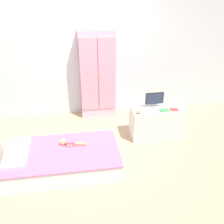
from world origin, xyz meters
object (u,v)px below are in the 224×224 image
at_px(wardrobe, 97,75).
at_px(bed, 63,159).
at_px(tv_monitor, 155,99).
at_px(rocking_horse_toy, 139,111).
at_px(doll, 68,143).
at_px(book_green, 164,110).
at_px(book_red, 174,110).
at_px(tv_stand, 157,122).

bearing_deg(wardrobe, bed, -113.96).
distance_m(tv_monitor, rocking_horse_toy, 0.40).
bearing_deg(bed, tv_monitor, 23.79).
distance_m(doll, book_green, 1.68).
bearing_deg(doll, book_green, 12.94).
distance_m(book_green, book_red, 0.17).
distance_m(bed, book_red, 1.99).
distance_m(tv_monitor, book_red, 0.37).
bearing_deg(book_green, bed, -162.70).
relative_size(tv_monitor, book_green, 1.96).
xyz_separation_m(wardrobe, book_red, (1.18, -1.04, -0.31)).
xyz_separation_m(bed, book_red, (1.88, 0.53, 0.40)).
relative_size(bed, wardrobe, 0.97).
xyz_separation_m(rocking_horse_toy, book_red, (0.63, 0.04, -0.04)).
distance_m(bed, wardrobe, 1.86).
bearing_deg(rocking_horse_toy, tv_monitor, 32.44).
relative_size(doll, tv_stand, 0.42).
bearing_deg(doll, bed, -118.23).
bearing_deg(rocking_horse_toy, bed, -158.66).
bearing_deg(wardrobe, doll, -113.46).
height_order(doll, rocking_horse_toy, rocking_horse_toy).
height_order(doll, wardrobe, wardrobe).
height_order(doll, tv_stand, tv_stand).
xyz_separation_m(doll, book_green, (1.62, 0.37, 0.23)).
xyz_separation_m(book_green, book_red, (0.17, 0.00, -0.00)).
relative_size(rocking_horse_toy, book_green, 0.66).
bearing_deg(book_green, wardrobe, 134.17).
relative_size(bed, rocking_horse_toy, 15.75).
bearing_deg(rocking_horse_toy, wardrobe, 117.16).
xyz_separation_m(wardrobe, tv_stand, (0.94, -0.94, -0.59)).
bearing_deg(book_green, book_red, 0.00).
relative_size(doll, tv_monitor, 1.25).
xyz_separation_m(bed, rocking_horse_toy, (1.25, 0.49, 0.44)).
relative_size(wardrobe, rocking_horse_toy, 16.18).
bearing_deg(rocking_horse_toy, book_red, 3.86).
xyz_separation_m(bed, wardrobe, (0.70, 1.57, 0.72)).
height_order(tv_stand, rocking_horse_toy, rocking_horse_toy).
relative_size(wardrobe, book_green, 10.64).
xyz_separation_m(tv_stand, book_green, (0.07, -0.09, 0.27)).
xyz_separation_m(tv_monitor, rocking_horse_toy, (-0.32, -0.21, -0.11)).
distance_m(wardrobe, rocking_horse_toy, 1.24).
bearing_deg(book_green, tv_monitor, 128.83).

